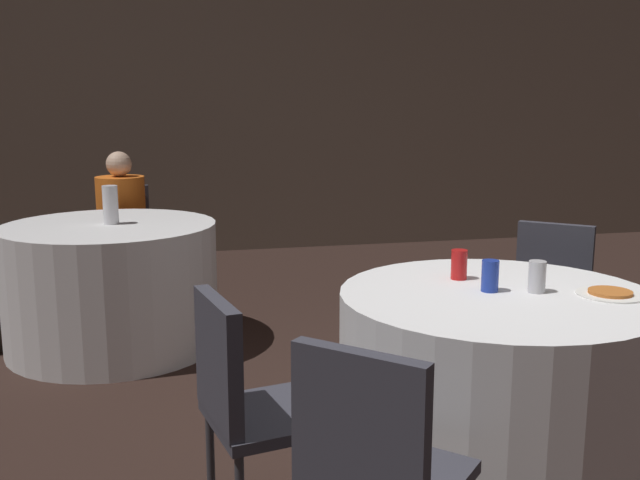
% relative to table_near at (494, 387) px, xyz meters
% --- Properties ---
extents(ground_plane, '(16.00, 16.00, 0.00)m').
position_rel_table_near_xyz_m(ground_plane, '(0.04, 0.01, -0.38)').
color(ground_plane, black).
extents(wall_back, '(16.00, 0.06, 2.80)m').
position_rel_table_near_xyz_m(wall_back, '(0.04, 4.72, 1.02)').
color(wall_back, gray).
rests_on(wall_back, ground_plane).
extents(table_near, '(1.21, 1.21, 0.76)m').
position_rel_table_near_xyz_m(table_near, '(0.00, 0.00, 0.00)').
color(table_near, white).
rests_on(table_near, ground_plane).
extents(table_far, '(1.27, 1.27, 0.76)m').
position_rel_table_near_xyz_m(table_far, '(-1.55, 1.97, 0.00)').
color(table_far, white).
rests_on(table_far, ground_plane).
extents(chair_near_southwest, '(0.57, 0.57, 0.86)m').
position_rel_table_near_xyz_m(chair_near_southwest, '(-0.71, -0.72, 0.14)').
color(chair_near_southwest, '#383842').
rests_on(chair_near_southwest, ground_plane).
extents(chair_near_northeast, '(0.56, 0.56, 0.86)m').
position_rel_table_near_xyz_m(chair_near_northeast, '(0.67, 0.76, 0.14)').
color(chair_near_northeast, '#383842').
rests_on(chair_near_northeast, ground_plane).
extents(chair_near_west, '(0.47, 0.47, 0.86)m').
position_rel_table_near_xyz_m(chair_near_west, '(-1.00, -0.20, 0.14)').
color(chair_near_west, '#383842').
rests_on(chair_near_west, ground_plane).
extents(chair_far_north, '(0.41, 0.42, 0.86)m').
position_rel_table_near_xyz_m(chair_far_north, '(-1.52, 3.01, 0.14)').
color(chair_far_north, '#383842').
rests_on(chair_far_north, ground_plane).
extents(person_orange_shirt, '(0.35, 0.51, 1.13)m').
position_rel_table_near_xyz_m(person_orange_shirt, '(-1.52, 2.85, 0.20)').
color(person_orange_shirt, '#282828').
rests_on(person_orange_shirt, ground_plane).
extents(pizza_plate_near, '(0.25, 0.25, 0.02)m').
position_rel_table_near_xyz_m(pizza_plate_near, '(0.40, -0.12, 0.39)').
color(pizza_plate_near, white).
rests_on(pizza_plate_near, table_near).
extents(soda_can_silver, '(0.07, 0.07, 0.12)m').
position_rel_table_near_xyz_m(soda_can_silver, '(0.15, -0.02, 0.44)').
color(soda_can_silver, silver).
rests_on(soda_can_silver, table_near).
extents(soda_can_red, '(0.07, 0.07, 0.12)m').
position_rel_table_near_xyz_m(soda_can_red, '(-0.06, 0.24, 0.44)').
color(soda_can_red, red).
rests_on(soda_can_red, table_near).
extents(soda_can_blue, '(0.07, 0.07, 0.12)m').
position_rel_table_near_xyz_m(soda_can_blue, '(-0.02, 0.03, 0.44)').
color(soda_can_blue, '#1E38A5').
rests_on(soda_can_blue, table_near).
extents(bottle_far, '(0.09, 0.09, 0.23)m').
position_rel_table_near_xyz_m(bottle_far, '(-1.53, 1.97, 0.49)').
color(bottle_far, white).
rests_on(bottle_far, table_far).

